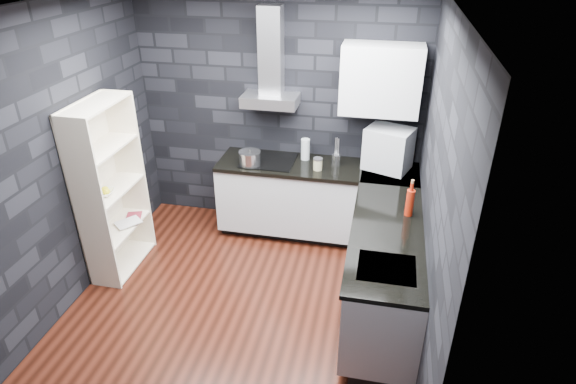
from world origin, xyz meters
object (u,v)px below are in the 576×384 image
(utensil_crock, at_px, (336,160))
(fruit_bowl, at_px, (104,193))
(pot, at_px, (250,159))
(glass_vase, at_px, (305,149))
(bookshelf, at_px, (111,190))
(storage_jar, at_px, (318,165))
(appliance_garage, at_px, (388,149))
(red_bottle, at_px, (410,203))

(utensil_crock, xyz_separation_m, fruit_bowl, (-2.12, -1.16, -0.02))
(pot, bearing_deg, fruit_bowl, -141.21)
(pot, height_order, fruit_bowl, pot)
(glass_vase, xyz_separation_m, bookshelf, (-1.76, -1.12, -0.12))
(storage_jar, bearing_deg, utensil_crock, 41.11)
(glass_vase, xyz_separation_m, storage_jar, (0.18, -0.24, -0.06))
(appliance_garage, bearing_deg, glass_vase, -162.81)
(glass_vase, bearing_deg, fruit_bowl, -144.72)
(pot, height_order, appliance_garage, appliance_garage)
(pot, bearing_deg, utensil_crock, 12.21)
(appliance_garage, height_order, fruit_bowl, appliance_garage)
(storage_jar, bearing_deg, red_bottle, -38.94)
(appliance_garage, relative_size, bookshelf, 0.26)
(pot, height_order, glass_vase, glass_vase)
(storage_jar, relative_size, bookshelf, 0.07)
(bookshelf, bearing_deg, utensil_crock, 19.44)
(pot, relative_size, fruit_bowl, 1.16)
(storage_jar, relative_size, red_bottle, 0.47)
(storage_jar, xyz_separation_m, fruit_bowl, (-1.94, -1.01, -0.02))
(utensil_crock, xyz_separation_m, appliance_garage, (0.55, 0.04, 0.16))
(pot, relative_size, utensil_crock, 1.86)
(glass_vase, distance_m, red_bottle, 1.51)
(bookshelf, distance_m, fruit_bowl, 0.13)
(pot, distance_m, red_bottle, 1.84)
(utensil_crock, xyz_separation_m, bookshelf, (-2.12, -1.04, -0.06))
(pot, bearing_deg, bookshelf, -144.96)
(pot, bearing_deg, red_bottle, -23.12)
(utensil_crock, height_order, fruit_bowl, utensil_crock)
(pot, bearing_deg, storage_jar, 3.34)
(utensil_crock, relative_size, appliance_garage, 0.27)
(appliance_garage, bearing_deg, utensil_crock, -155.93)
(appliance_garage, xyz_separation_m, bookshelf, (-2.67, -1.08, -0.22))
(appliance_garage, distance_m, red_bottle, 0.99)
(utensil_crock, bearing_deg, appliance_garage, 3.91)
(pot, distance_m, fruit_bowl, 1.54)
(fruit_bowl, bearing_deg, glass_vase, 35.28)
(utensil_crock, height_order, bookshelf, bookshelf)
(utensil_crock, distance_m, bookshelf, 2.36)
(red_bottle, relative_size, fruit_bowl, 1.27)
(storage_jar, distance_m, appliance_garage, 0.77)
(glass_vase, height_order, fruit_bowl, glass_vase)
(pot, height_order, bookshelf, bookshelf)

